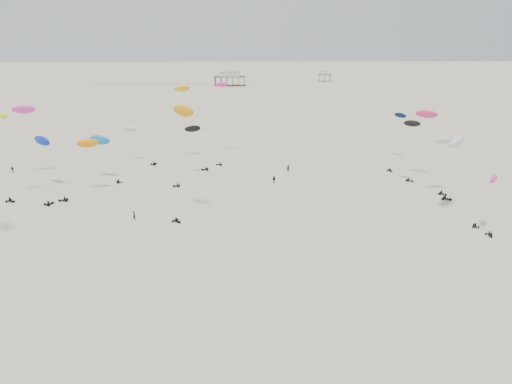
{
  "coord_description": "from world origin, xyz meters",
  "views": [
    {
      "loc": [
        -2.57,
        2.49,
        34.3
      ],
      "look_at": [
        0.0,
        88.0,
        7.0
      ],
      "focal_mm": 35.0,
      "sensor_mm": 36.0,
      "label": 1
    }
  ],
  "objects_px": {
    "rig_4": "(444,156)",
    "rig_8": "(187,106)",
    "spectator_0": "(134,219)",
    "pavilion_small": "(325,77)",
    "pavilion_main": "(230,79)",
    "rig_0": "(398,127)"
  },
  "relations": [
    {
      "from": "rig_4",
      "to": "rig_8",
      "type": "xyz_separation_m",
      "value": [
        -58.88,
        31.44,
        6.84
      ]
    },
    {
      "from": "spectator_0",
      "to": "pavilion_small",
      "type": "bearing_deg",
      "value": -62.85
    },
    {
      "from": "pavilion_main",
      "to": "rig_0",
      "type": "height_order",
      "value": "rig_0"
    },
    {
      "from": "pavilion_main",
      "to": "spectator_0",
      "type": "distance_m",
      "value": 257.19
    },
    {
      "from": "pavilion_small",
      "to": "rig_0",
      "type": "bearing_deg",
      "value": -94.52
    },
    {
      "from": "spectator_0",
      "to": "rig_4",
      "type": "bearing_deg",
      "value": -124.56
    },
    {
      "from": "rig_0",
      "to": "rig_4",
      "type": "distance_m",
      "value": 30.85
    },
    {
      "from": "rig_4",
      "to": "spectator_0",
      "type": "relative_size",
      "value": 6.49
    },
    {
      "from": "rig_4",
      "to": "spectator_0",
      "type": "height_order",
      "value": "rig_4"
    },
    {
      "from": "rig_0",
      "to": "rig_4",
      "type": "xyz_separation_m",
      "value": [
        0.85,
        -30.83,
        -0.93
      ]
    },
    {
      "from": "rig_0",
      "to": "pavilion_main",
      "type": "bearing_deg",
      "value": -94.91
    },
    {
      "from": "pavilion_main",
      "to": "spectator_0",
      "type": "bearing_deg",
      "value": -92.97
    },
    {
      "from": "rig_4",
      "to": "rig_8",
      "type": "height_order",
      "value": "rig_8"
    },
    {
      "from": "spectator_0",
      "to": "pavilion_main",
      "type": "bearing_deg",
      "value": -49.62
    },
    {
      "from": "rig_4",
      "to": "spectator_0",
      "type": "bearing_deg",
      "value": -45.5
    },
    {
      "from": "rig_0",
      "to": "spectator_0",
      "type": "xyz_separation_m",
      "value": [
        -64.22,
        -44.76,
        -9.69
      ]
    },
    {
      "from": "rig_0",
      "to": "rig_8",
      "type": "distance_m",
      "value": 58.33
    },
    {
      "from": "rig_8",
      "to": "spectator_0",
      "type": "distance_m",
      "value": 48.38
    },
    {
      "from": "pavilion_small",
      "to": "rig_4",
      "type": "bearing_deg",
      "value": -93.83
    },
    {
      "from": "pavilion_small",
      "to": "rig_4",
      "type": "distance_m",
      "value": 273.54
    },
    {
      "from": "pavilion_main",
      "to": "rig_0",
      "type": "relative_size",
      "value": 1.09
    },
    {
      "from": "rig_0",
      "to": "pavilion_small",
      "type": "bearing_deg",
      "value": -112.92
    }
  ]
}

